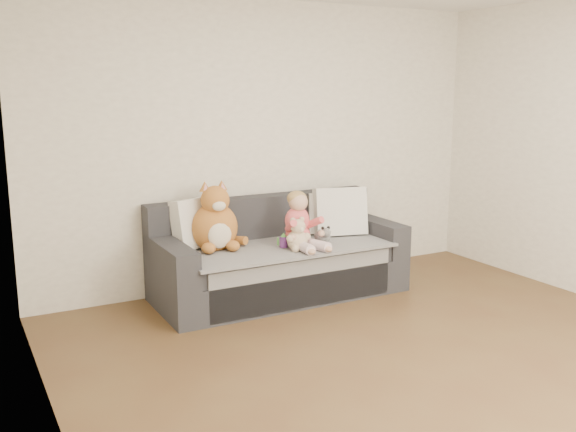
# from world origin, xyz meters

# --- Properties ---
(room_shell) EXTENTS (5.00, 5.00, 5.00)m
(room_shell) POSITION_xyz_m (0.00, 0.42, 1.30)
(room_shell) COLOR brown
(room_shell) RESTS_ON ground
(sofa) EXTENTS (2.20, 0.94, 0.85)m
(sofa) POSITION_xyz_m (-0.13, 2.06, 0.31)
(sofa) COLOR #252529
(sofa) RESTS_ON ground
(cushion_left) EXTENTS (0.51, 0.35, 0.44)m
(cushion_left) POSITION_xyz_m (-0.80, 2.27, 0.69)
(cushion_left) COLOR white
(cushion_left) RESTS_ON sofa
(cushion_right_back) EXTENTS (0.46, 0.34, 0.40)m
(cushion_right_back) POSITION_xyz_m (0.49, 2.16, 0.66)
(cushion_right_back) COLOR white
(cushion_right_back) RESTS_ON sofa
(cushion_right_front) EXTENTS (0.52, 0.33, 0.46)m
(cushion_right_front) POSITION_xyz_m (0.53, 2.07, 0.69)
(cushion_right_front) COLOR white
(cushion_right_front) RESTS_ON sofa
(toddler) EXTENTS (0.35, 0.50, 0.49)m
(toddler) POSITION_xyz_m (-0.02, 1.86, 0.68)
(toddler) COLOR #E04F5E
(toddler) RESTS_ON sofa
(plush_cat) EXTENTS (0.49, 0.41, 0.61)m
(plush_cat) POSITION_xyz_m (-0.69, 2.13, 0.70)
(plush_cat) COLOR #A74E25
(plush_cat) RESTS_ON sofa
(teddy_bear) EXTENTS (0.23, 0.17, 0.29)m
(teddy_bear) POSITION_xyz_m (-0.10, 1.75, 0.59)
(teddy_bear) COLOR beige
(teddy_bear) RESTS_ON sofa
(plush_cow) EXTENTS (0.13, 0.21, 0.17)m
(plush_cow) POSITION_xyz_m (0.21, 1.86, 0.54)
(plush_cow) COLOR white
(plush_cow) RESTS_ON sofa
(sippy_cup) EXTENTS (0.11, 0.09, 0.13)m
(sippy_cup) POSITION_xyz_m (-0.16, 1.89, 0.54)
(sippy_cup) COLOR #6D3288
(sippy_cup) RESTS_ON sofa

